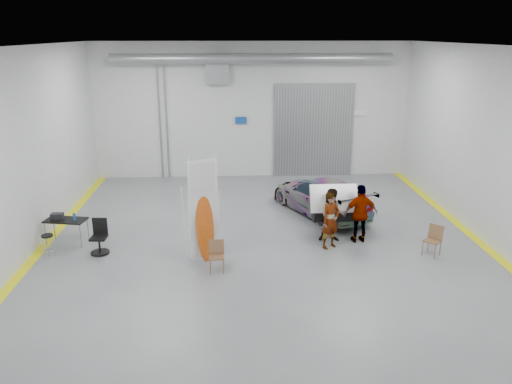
{
  "coord_description": "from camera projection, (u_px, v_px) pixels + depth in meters",
  "views": [
    {
      "loc": [
        -1.02,
        -14.27,
        6.36
      ],
      "look_at": [
        -0.21,
        0.83,
        1.5
      ],
      "focal_mm": 35.0,
      "sensor_mm": 36.0,
      "label": 1
    }
  ],
  "objects": [
    {
      "name": "ground",
      "position": [
        264.0,
        246.0,
        15.56
      ],
      "size": [
        16.0,
        16.0,
        0.0
      ],
      "primitive_type": "plane",
      "color": "slate",
      "rests_on": "ground"
    },
    {
      "name": "room_shell",
      "position": [
        267.0,
        105.0,
        16.44
      ],
      "size": [
        14.02,
        16.18,
        6.01
      ],
      "color": "silver",
      "rests_on": "ground"
    },
    {
      "name": "sedan_car",
      "position": [
        320.0,
        196.0,
        18.21
      ],
      "size": [
        3.57,
        4.91,
        1.32
      ],
      "primitive_type": "imported",
      "rotation": [
        0.0,
        0.0,
        3.57
      ],
      "color": "white",
      "rests_on": "ground"
    },
    {
      "name": "person_a",
      "position": [
        330.0,
        220.0,
        15.19
      ],
      "size": [
        0.77,
        0.7,
        1.77
      ],
      "primitive_type": "imported",
      "rotation": [
        0.0,
        0.0,
        0.55
      ],
      "color": "#986353",
      "rests_on": "ground"
    },
    {
      "name": "person_b",
      "position": [
        333.0,
        215.0,
        15.69
      ],
      "size": [
        0.9,
        0.73,
        1.73
      ],
      "primitive_type": "imported",
      "rotation": [
        0.0,
        0.0,
        -0.1
      ],
      "color": "slate",
      "rests_on": "ground"
    },
    {
      "name": "person_c",
      "position": [
        361.0,
        214.0,
        15.6
      ],
      "size": [
        1.13,
        0.54,
        1.88
      ],
      "primitive_type": "imported",
      "rotation": [
        0.0,
        0.0,
        3.23
      ],
      "color": "#985032",
      "rests_on": "ground"
    },
    {
      "name": "surfboard_display",
      "position": [
        201.0,
        219.0,
        14.17
      ],
      "size": [
        0.84,
        0.5,
        3.19
      ],
      "rotation": [
        0.0,
        0.0,
        0.41
      ],
      "color": "white",
      "rests_on": "ground"
    },
    {
      "name": "folding_chair_near",
      "position": [
        217.0,
        263.0,
        13.81
      ],
      "size": [
        0.43,
        0.44,
        0.88
      ],
      "rotation": [
        0.0,
        0.0,
        0.02
      ],
      "color": "brown",
      "rests_on": "ground"
    },
    {
      "name": "folding_chair_far",
      "position": [
        431.0,
        246.0,
        14.81
      ],
      "size": [
        0.61,
        0.69,
        0.92
      ],
      "rotation": [
        0.0,
        0.0,
        -0.8
      ],
      "color": "brown",
      "rests_on": "ground"
    },
    {
      "name": "shop_stool",
      "position": [
        48.0,
        246.0,
        14.72
      ],
      "size": [
        0.35,
        0.35,
        0.69
      ],
      "rotation": [
        0.0,
        0.0,
        0.38
      ],
      "color": "black",
      "rests_on": "ground"
    },
    {
      "name": "work_table",
      "position": [
        63.0,
        219.0,
        15.54
      ],
      "size": [
        1.35,
        0.85,
        1.02
      ],
      "rotation": [
        0.0,
        0.0,
        -0.19
      ],
      "color": "gray",
      "rests_on": "ground"
    },
    {
      "name": "office_chair",
      "position": [
        99.0,
        239.0,
        14.94
      ],
      "size": [
        0.56,
        0.56,
        1.05
      ],
      "rotation": [
        0.0,
        0.0,
        -0.06
      ],
      "color": "black",
      "rests_on": "ground"
    },
    {
      "name": "trunk_lid",
      "position": [
        332.0,
        195.0,
        16.07
      ],
      "size": [
        1.54,
        0.93,
        0.04
      ],
      "primitive_type": "cube",
      "color": "silver",
      "rests_on": "sedan_car"
    }
  ]
}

